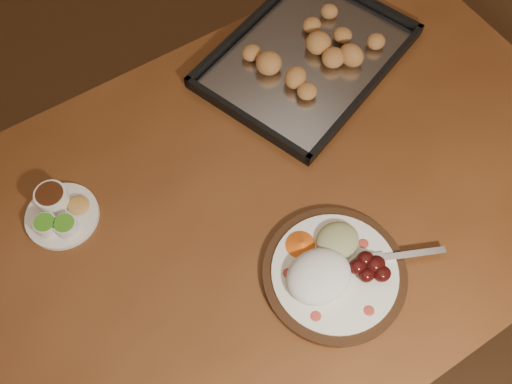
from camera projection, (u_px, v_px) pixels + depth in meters
ground at (221, 275)px, 1.86m from camera, size 4.00×4.00×0.00m
dining_table at (252, 229)px, 1.23m from camera, size 1.54×0.96×0.75m
dinner_plate at (332, 270)px, 1.06m from camera, size 0.34×0.27×0.06m
condiment_saucer at (59, 212)px, 1.12m from camera, size 0.14×0.14×0.05m
baking_tray at (307, 56)px, 1.31m from camera, size 0.56×0.49×0.05m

